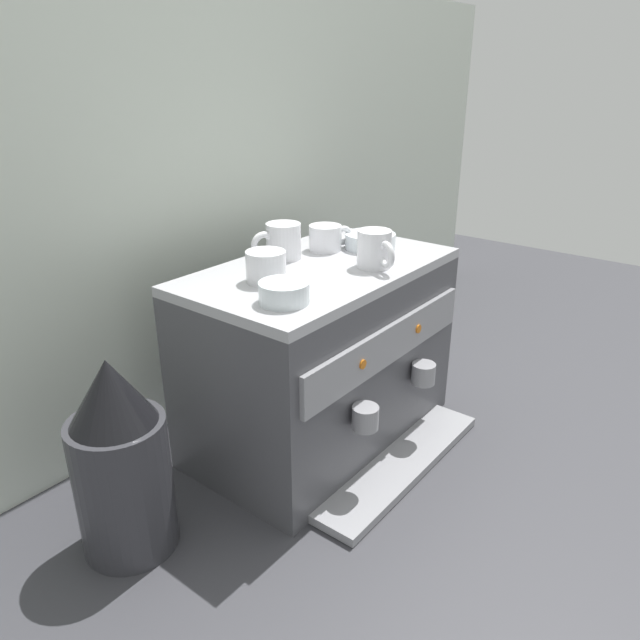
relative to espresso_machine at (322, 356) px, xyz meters
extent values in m
plane|color=#38383D|center=(0.00, 0.00, -0.22)|extent=(4.00, 4.00, 0.00)
cube|color=silver|center=(0.00, 0.36, 0.32)|extent=(2.80, 0.03, 1.07)
cube|color=#4C4C51|center=(0.00, 0.00, -0.01)|extent=(0.64, 0.37, 0.42)
cube|color=#B7B7BC|center=(0.00, 0.00, 0.21)|extent=(0.64, 0.37, 0.02)
cube|color=#939399|center=(0.00, -0.19, 0.08)|extent=(0.59, 0.01, 0.09)
cylinder|color=orange|center=(-0.11, -0.19, 0.08)|extent=(0.02, 0.01, 0.02)
cylinder|color=orange|center=(0.11, -0.19, 0.08)|extent=(0.02, 0.01, 0.02)
cube|color=#939399|center=(0.00, -0.23, -0.21)|extent=(0.54, 0.12, 0.02)
cylinder|color=#939399|center=(-0.12, -0.21, -0.03)|extent=(0.06, 0.06, 0.05)
cylinder|color=#939399|center=(0.12, -0.21, -0.03)|extent=(0.06, 0.06, 0.05)
cylinder|color=white|center=(0.07, -0.09, 0.27)|extent=(0.08, 0.08, 0.08)
torus|color=white|center=(0.04, -0.14, 0.27)|extent=(0.04, 0.06, 0.06)
cylinder|color=white|center=(0.11, 0.07, 0.25)|extent=(0.08, 0.08, 0.06)
torus|color=white|center=(0.15, 0.05, 0.25)|extent=(0.05, 0.03, 0.05)
cylinder|color=white|center=(-0.15, 0.03, 0.26)|extent=(0.08, 0.08, 0.06)
torus|color=white|center=(-0.10, 0.05, 0.26)|extent=(0.05, 0.03, 0.05)
cylinder|color=white|center=(-0.01, 0.11, 0.26)|extent=(0.08, 0.08, 0.08)
torus|color=white|center=(-0.06, 0.12, 0.26)|extent=(0.06, 0.03, 0.06)
cylinder|color=silver|center=(0.19, 0.00, 0.24)|extent=(0.12, 0.12, 0.04)
cylinder|color=silver|center=(0.19, 0.00, 0.23)|extent=(0.07, 0.07, 0.01)
cylinder|color=silver|center=(-0.22, -0.08, 0.24)|extent=(0.10, 0.10, 0.04)
cylinder|color=silver|center=(-0.22, -0.08, 0.23)|extent=(0.05, 0.05, 0.01)
cylinder|color=#333338|center=(-0.52, 0.06, -0.08)|extent=(0.18, 0.18, 0.27)
cone|color=black|center=(-0.52, 0.06, 0.12)|extent=(0.15, 0.15, 0.12)
cylinder|color=#B7B7BC|center=(0.42, -0.02, -0.16)|extent=(0.09, 0.09, 0.12)
camera|label=1|loc=(-1.01, -0.78, 0.63)|focal=33.50mm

